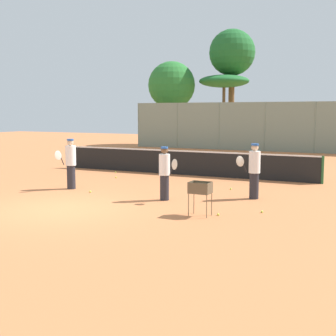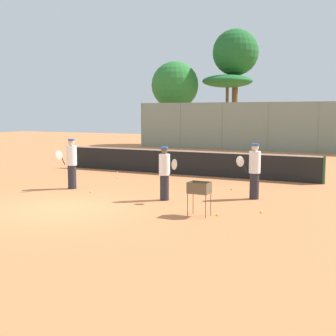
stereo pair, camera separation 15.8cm
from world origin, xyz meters
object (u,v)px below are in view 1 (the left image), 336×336
at_px(player_white_outfit, 254,170).
at_px(player_red_cap, 71,163).
at_px(ball_cart, 200,190).
at_px(player_yellow_shirt, 165,173).
at_px(tennis_net, 182,162).

xyz_separation_m(player_white_outfit, player_red_cap, (-6.37, -1.01, 0.02)).
bearing_deg(player_red_cap, ball_cart, 84.16).
height_order(player_white_outfit, ball_cart, player_white_outfit).
distance_m(player_white_outfit, player_red_cap, 6.45).
relative_size(player_white_outfit, player_yellow_shirt, 1.05).
xyz_separation_m(tennis_net, player_yellow_shirt, (1.98, -5.61, 0.30)).
xyz_separation_m(player_white_outfit, player_yellow_shirt, (-2.41, -1.45, -0.04)).
bearing_deg(ball_cart, player_red_cap, 161.05).
bearing_deg(player_yellow_shirt, ball_cart, -11.42).
height_order(player_red_cap, player_yellow_shirt, player_red_cap).
bearing_deg(tennis_net, player_white_outfit, -43.43).
bearing_deg(player_yellow_shirt, player_white_outfit, 59.82).
bearing_deg(player_white_outfit, ball_cart, 27.56).
height_order(tennis_net, ball_cart, tennis_net).
height_order(tennis_net, player_white_outfit, player_white_outfit).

